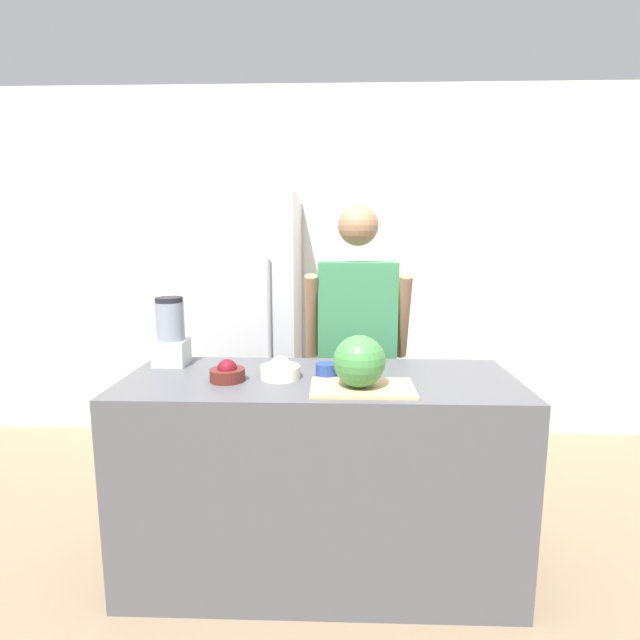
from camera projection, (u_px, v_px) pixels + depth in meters
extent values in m
plane|color=#7F6B51|center=(317.00, 622.00, 2.01)|extent=(14.00, 14.00, 0.00)
cube|color=white|center=(327.00, 267.00, 3.78)|extent=(8.00, 0.06, 2.60)
cube|color=#4C4C51|center=(320.00, 475.00, 2.27)|extent=(1.72, 0.69, 0.92)
cube|color=#B7B7BC|center=(245.00, 328.00, 3.46)|extent=(0.75, 0.73, 1.80)
cylinder|color=gray|center=(269.00, 311.00, 3.04)|extent=(0.02, 0.02, 0.63)
cube|color=#333338|center=(356.00, 432.00, 2.90)|extent=(0.32, 0.18, 0.82)
cube|color=#337247|center=(357.00, 314.00, 2.78)|extent=(0.43, 0.22, 0.58)
sphere|color=#936B4C|center=(358.00, 226.00, 2.70)|extent=(0.22, 0.22, 0.22)
cylinder|color=#936B4C|center=(312.00, 317.00, 2.75)|extent=(0.07, 0.23, 0.49)
cylinder|color=#936B4C|center=(403.00, 317.00, 2.73)|extent=(0.07, 0.23, 0.49)
cube|color=tan|center=(362.00, 388.00, 2.02)|extent=(0.42, 0.26, 0.01)
sphere|color=#3D7F3D|center=(359.00, 361.00, 1.99)|extent=(0.21, 0.21, 0.21)
cylinder|color=#511E19|center=(227.00, 375.00, 2.13)|extent=(0.15, 0.15, 0.05)
sphere|color=maroon|center=(227.00, 369.00, 2.13)|extent=(0.08, 0.08, 0.08)
cylinder|color=beige|center=(280.00, 372.00, 2.17)|extent=(0.17, 0.17, 0.06)
sphere|color=white|center=(280.00, 366.00, 2.17)|extent=(0.09, 0.09, 0.09)
cylinder|color=navy|center=(326.00, 371.00, 2.18)|extent=(0.09, 0.09, 0.06)
cube|color=#B7B7BC|center=(172.00, 352.00, 2.40)|extent=(0.15, 0.15, 0.12)
cylinder|color=gray|center=(170.00, 321.00, 2.37)|extent=(0.14, 0.14, 0.18)
cylinder|color=black|center=(169.00, 300.00, 2.35)|extent=(0.13, 0.13, 0.02)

